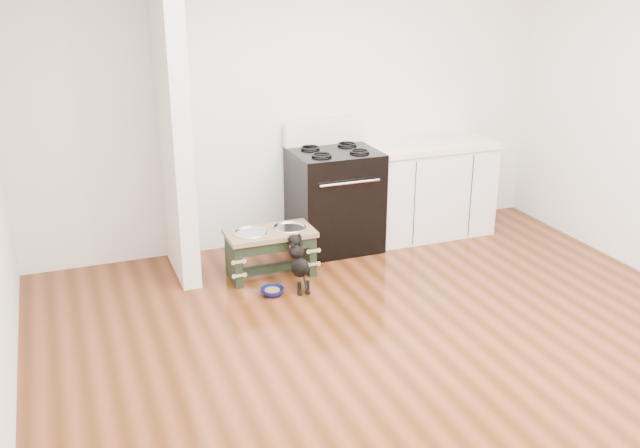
{
  "coord_description": "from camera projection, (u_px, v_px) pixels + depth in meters",
  "views": [
    {
      "loc": [
        -2.1,
        -3.58,
        2.51
      ],
      "look_at": [
        -0.15,
        1.47,
        0.51
      ],
      "focal_mm": 40.0,
      "sensor_mm": 36.0,
      "label": 1
    }
  ],
  "objects": [
    {
      "name": "puppy",
      "position": [
        299.0,
        261.0,
        5.73
      ],
      "size": [
        0.13,
        0.38,
        0.45
      ],
      "color": "black",
      "rests_on": "ground"
    },
    {
      "name": "room_shell",
      "position": [
        435.0,
        124.0,
        4.15
      ],
      "size": [
        5.0,
        5.0,
        5.0
      ],
      "color": "silver",
      "rests_on": "ground"
    },
    {
      "name": "floor_bowl",
      "position": [
        272.0,
        291.0,
        5.7
      ],
      "size": [
        0.24,
        0.24,
        0.06
      ],
      "rotation": [
        0.0,
        0.0,
        0.31
      ],
      "color": "#0C1059",
      "rests_on": "ground"
    },
    {
      "name": "oven_range",
      "position": [
        334.0,
        198.0,
        6.52
      ],
      "size": [
        0.76,
        0.69,
        1.14
      ],
      "color": "black",
      "rests_on": "ground"
    },
    {
      "name": "cabinet_run",
      "position": [
        427.0,
        188.0,
        6.88
      ],
      "size": [
        1.24,
        0.64,
        0.91
      ],
      "color": "white",
      "rests_on": "ground"
    },
    {
      "name": "dog_feeder",
      "position": [
        270.0,
        244.0,
        5.97
      ],
      "size": [
        0.73,
        0.39,
        0.42
      ],
      "color": "black",
      "rests_on": "ground"
    },
    {
      "name": "ground",
      "position": [
        422.0,
        365.0,
        4.71
      ],
      "size": [
        5.0,
        5.0,
        0.0
      ],
      "primitive_type": "plane",
      "color": "#45220C",
      "rests_on": "ground"
    },
    {
      "name": "partition_wall",
      "position": [
        173.0,
        116.0,
        5.69
      ],
      "size": [
        0.15,
        0.8,
        2.7
      ],
      "primitive_type": "cube",
      "color": "silver",
      "rests_on": "ground"
    }
  ]
}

